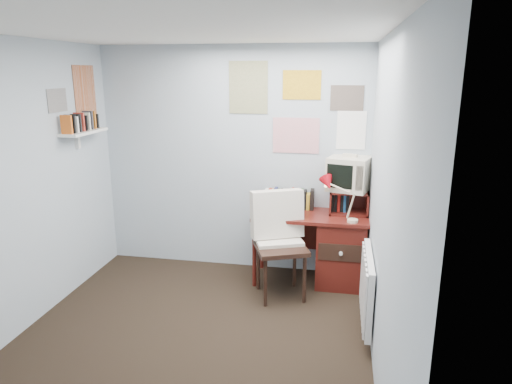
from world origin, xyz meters
TOP-DOWN VIEW (x-y plane):
  - ground at (0.00, 0.00)m, footprint 3.50×3.50m
  - back_wall at (0.00, 1.75)m, footprint 3.00×0.02m
  - left_wall at (-1.50, 0.00)m, footprint 0.02×3.50m
  - right_wall at (1.50, 0.00)m, footprint 0.02×3.50m
  - ceiling at (0.00, 0.00)m, footprint 3.00×3.50m
  - desk at (1.17, 1.48)m, footprint 1.20×0.55m
  - desk_chair at (0.64, 1.07)m, footprint 0.67×0.66m
  - desk_lamp at (1.33, 1.29)m, footprint 0.28×0.24m
  - tv_riser at (1.29, 1.59)m, footprint 0.40×0.30m
  - crt_tv at (1.28, 1.61)m, footprint 0.49×0.47m
  - book_row at (0.66, 1.66)m, footprint 0.60×0.14m
  - radiator at (1.46, 0.55)m, footprint 0.09×0.80m
  - wall_shelf at (-1.40, 1.10)m, footprint 0.20×0.62m
  - posters_back at (0.70, 1.74)m, footprint 1.20×0.01m
  - posters_left at (-1.49, 1.10)m, footprint 0.01×0.70m

SIDE VIEW (x-z plane):
  - ground at x=0.00m, z-range 0.00..0.00m
  - desk at x=1.17m, z-range 0.03..0.79m
  - radiator at x=1.46m, z-range 0.12..0.72m
  - desk_chair at x=0.64m, z-range 0.00..1.03m
  - book_row at x=0.66m, z-range 0.76..0.98m
  - tv_riser at x=1.29m, z-range 0.76..1.01m
  - desk_lamp at x=1.33m, z-range 0.76..1.15m
  - crt_tv at x=1.28m, z-range 1.01..1.39m
  - back_wall at x=0.00m, z-range 0.00..2.50m
  - left_wall at x=-1.50m, z-range 0.00..2.50m
  - right_wall at x=1.50m, z-range 0.00..2.50m
  - wall_shelf at x=-1.40m, z-range 1.50..1.74m
  - posters_back at x=0.70m, z-range 1.40..2.30m
  - posters_left at x=-1.49m, z-range 1.70..2.30m
  - ceiling at x=0.00m, z-range 2.49..2.51m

